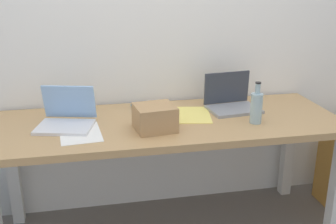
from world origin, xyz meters
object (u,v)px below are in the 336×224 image
Objects in this scene: laptop_left at (66,118)px; laptop_right at (231,102)px; desk at (168,135)px; computer_mouse at (137,106)px; cardboard_box at (155,118)px; beer_bottle at (256,107)px.

laptop_left is 1.07× the size of laptop_right.
laptop_left reaches higher than desk.
cardboard_box is (0.05, -0.37, 0.05)m from computer_mouse.
laptop_right is at bearing -39.72° from computer_mouse.
beer_bottle is (1.04, -0.15, 0.05)m from laptop_left.
cardboard_box is at bearing -16.88° from laptop_left.
desk is at bearing 164.16° from beer_bottle.
computer_mouse is (-0.15, 0.25, 0.11)m from desk.
desk is at bearing -163.74° from laptop_right.
desk is 8.42× the size of beer_bottle.
desk is 5.75× the size of laptop_left.
computer_mouse is at bearing 167.74° from laptop_right.
cardboard_box reaches higher than computer_mouse.
laptop_left is 3.46× the size of computer_mouse.
beer_bottle reaches higher than desk.
cardboard_box is at bearing 178.99° from beer_bottle.
laptop_left is 0.48m from computer_mouse.
laptop_right reaches higher than computer_mouse.
computer_mouse is (-0.62, 0.38, -0.08)m from beer_bottle.
laptop_left is 0.49m from cardboard_box.
computer_mouse is (0.42, 0.23, -0.03)m from laptop_left.
laptop_right reaches higher than desk.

